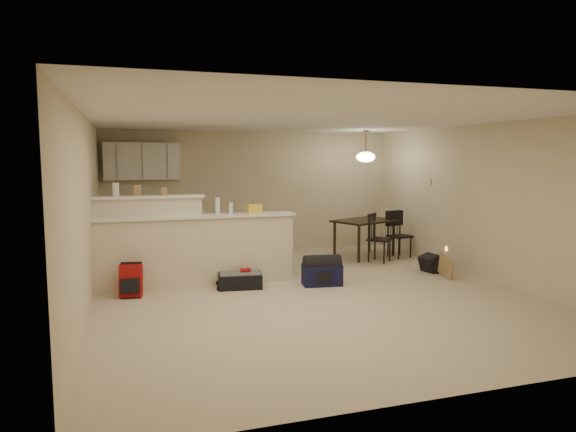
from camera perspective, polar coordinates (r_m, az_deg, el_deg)
name	(u,v)px	position (r m, az deg, el deg)	size (l,w,h in m)	color
room	(309,207)	(7.39, 2.38, 1.00)	(7.00, 7.02, 2.50)	beige
breakfast_bar	(180,246)	(8.05, -11.96, -3.31)	(3.08, 0.58, 1.39)	beige
upper_cabinets	(142,161)	(10.24, -15.91, 5.88)	(1.40, 0.34, 0.70)	white
kitchen_counter	(155,237)	(10.23, -14.53, -2.23)	(1.80, 0.60, 0.90)	white
thermostat	(429,182)	(10.11, 15.42, 3.63)	(0.02, 0.12, 0.12)	beige
jar	(116,189)	(8.05, -18.61, 2.82)	(0.10, 0.10, 0.20)	silver
cereal_box	(138,190)	(8.05, -16.36, 2.75)	(0.10, 0.07, 0.16)	#9D7F51
small_box	(164,191)	(8.07, -13.61, 2.70)	(0.08, 0.06, 0.12)	#9D7F51
bottle_a	(218,206)	(7.97, -7.83, 1.11)	(0.07, 0.07, 0.26)	silver
bottle_b	(231,208)	(8.01, -6.37, 0.87)	(0.06, 0.06, 0.18)	silver
bag_lump	(254,209)	(8.09, -3.76, 0.81)	(0.22, 0.18, 0.14)	#9D7F51
dining_table	(365,224)	(10.28, 8.50, -0.91)	(1.40, 1.19, 0.74)	black
pendant_lamp	(366,157)	(10.20, 8.62, 6.55)	(0.36, 0.36, 0.62)	brown
dining_chair_near	(380,238)	(9.85, 10.15, -2.42)	(0.40, 0.38, 0.91)	black
dining_chair_far	(400,235)	(10.38, 12.29, -2.06)	(0.39, 0.37, 0.90)	black
suitcase	(240,281)	(7.86, -5.36, -7.15)	(0.64, 0.42, 0.22)	black
red_backpack	(131,281)	(7.63, -17.04, -6.88)	(0.31, 0.19, 0.46)	#A41212
navy_duffel	(322,275)	(7.98, 3.80, -6.53)	(0.59, 0.32, 0.32)	#13133B
black_daypack	(431,264)	(9.20, 15.56, -5.13)	(0.33, 0.23, 0.29)	black
cardboard_sheet	(446,267)	(8.83, 17.11, -5.45)	(0.47, 0.02, 0.36)	#9D7F51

